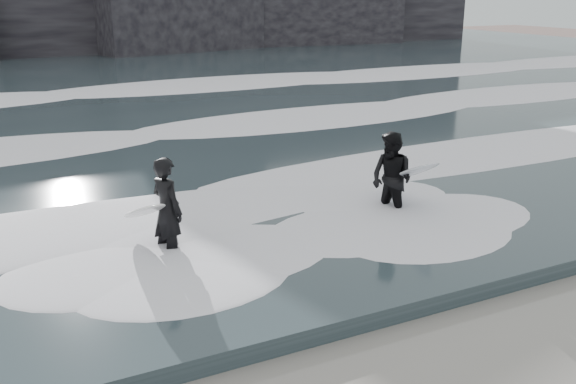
% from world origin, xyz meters
% --- Properties ---
extents(sea, '(90.00, 52.00, 0.30)m').
position_xyz_m(sea, '(0.00, 29.00, 0.15)').
color(sea, '#2A383D').
rests_on(sea, ground).
extents(foam_near, '(60.00, 3.20, 0.20)m').
position_xyz_m(foam_near, '(0.00, 9.00, 0.40)').
color(foam_near, white).
rests_on(foam_near, sea).
extents(foam_mid, '(60.00, 4.00, 0.24)m').
position_xyz_m(foam_mid, '(0.00, 16.00, 0.42)').
color(foam_mid, white).
rests_on(foam_mid, sea).
extents(foam_far, '(60.00, 4.80, 0.30)m').
position_xyz_m(foam_far, '(0.00, 25.00, 0.45)').
color(foam_far, white).
rests_on(foam_far, sea).
extents(surfer_left, '(1.03, 1.96, 1.93)m').
position_xyz_m(surfer_left, '(-2.41, 6.69, 0.97)').
color(surfer_left, black).
rests_on(surfer_left, ground).
extents(surfer_right, '(1.27, 2.05, 1.93)m').
position_xyz_m(surfer_right, '(2.33, 6.51, 0.97)').
color(surfer_right, black).
rests_on(surfer_right, ground).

